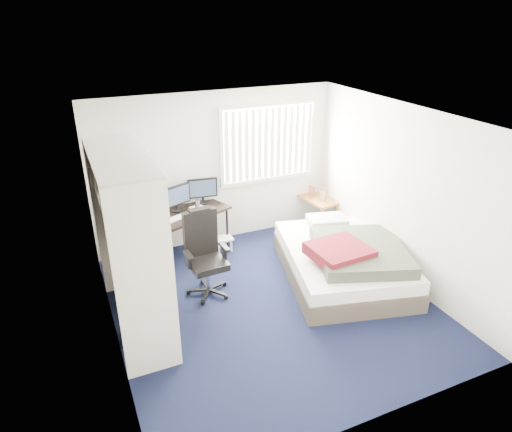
{
  "coord_description": "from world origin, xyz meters",
  "views": [
    {
      "loc": [
        -2.24,
        -4.56,
        3.65
      ],
      "look_at": [
        -0.05,
        0.4,
        1.14
      ],
      "focal_mm": 32.0,
      "sensor_mm": 36.0,
      "label": 1
    }
  ],
  "objects": [
    {
      "name": "office_chair",
      "position": [
        -0.69,
        0.66,
        0.46
      ],
      "size": [
        0.6,
        0.6,
        1.21
      ],
      "color": "black",
      "rests_on": "ground"
    },
    {
      "name": "window_assembly",
      "position": [
        0.9,
        2.04,
        1.6
      ],
      "size": [
        1.72,
        0.09,
        1.32
      ],
      "color": "white",
      "rests_on": "ground"
    },
    {
      "name": "bed",
      "position": [
        1.25,
        0.17,
        0.29
      ],
      "size": [
        2.08,
        2.47,
        0.7
      ],
      "color": "#463D33",
      "rests_on": "ground"
    },
    {
      "name": "ground",
      "position": [
        0.0,
        0.0,
        0.0
      ],
      "size": [
        4.2,
        4.2,
        0.0
      ],
      "primitive_type": "plane",
      "color": "black",
      "rests_on": "ground"
    },
    {
      "name": "nightstand",
      "position": [
        1.75,
        1.85,
        0.49
      ],
      "size": [
        0.54,
        0.86,
        0.73
      ],
      "color": "brown",
      "rests_on": "ground"
    },
    {
      "name": "pine_box",
      "position": [
        -1.65,
        -0.02,
        0.17
      ],
      "size": [
        0.52,
        0.44,
        0.34
      ],
      "primitive_type": "cube",
      "rotation": [
        0.0,
        0.0,
        -0.27
      ],
      "color": "tan",
      "rests_on": "ground"
    },
    {
      "name": "closet",
      "position": [
        -1.67,
        0.27,
        1.35
      ],
      "size": [
        0.64,
        1.84,
        2.22
      ],
      "color": "beige",
      "rests_on": "ground"
    },
    {
      "name": "footstool",
      "position": [
        -0.08,
        1.64,
        0.18
      ],
      "size": [
        0.3,
        0.24,
        0.24
      ],
      "color": "white",
      "rests_on": "ground"
    },
    {
      "name": "room_shell",
      "position": [
        0.0,
        0.0,
        1.51
      ],
      "size": [
        4.2,
        4.2,
        4.2
      ],
      "color": "silver",
      "rests_on": "ground"
    },
    {
      "name": "desk",
      "position": [
        -0.74,
        1.75,
        0.77
      ],
      "size": [
        1.66,
        1.22,
        1.2
      ],
      "color": "black",
      "rests_on": "ground"
    }
  ]
}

